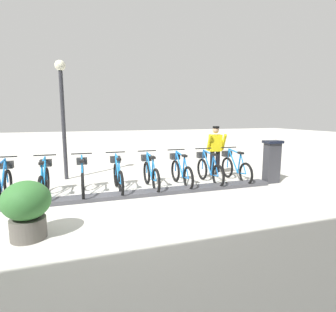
# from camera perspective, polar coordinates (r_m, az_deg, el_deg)

# --- Properties ---
(ground_plane) EXTENTS (60.00, 60.00, 0.00)m
(ground_plane) POSITION_cam_1_polar(r_m,az_deg,el_deg) (6.80, -11.93, -8.78)
(ground_plane) COLOR beige
(dock_rail_base) EXTENTS (0.44, 8.93, 0.10)m
(dock_rail_base) POSITION_cam_1_polar(r_m,az_deg,el_deg) (6.79, -11.95, -8.37)
(dock_rail_base) COLOR #47474C
(dock_rail_base) RESTS_ON ground
(payment_kiosk) EXTENTS (0.36, 0.52, 1.28)m
(payment_kiosk) POSITION_cam_1_polar(r_m,az_deg,el_deg) (8.61, 21.25, -0.98)
(payment_kiosk) COLOR #38383D
(payment_kiosk) RESTS_ON ground
(bike_docked_0) EXTENTS (1.72, 0.54, 1.02)m
(bike_docked_0) POSITION_cam_1_polar(r_m,az_deg,el_deg) (8.57, 14.04, -2.29)
(bike_docked_0) COLOR black
(bike_docked_0) RESTS_ON ground
(bike_docked_1) EXTENTS (1.72, 0.54, 1.02)m
(bike_docked_1) POSITION_cam_1_polar(r_m,az_deg,el_deg) (8.13, 8.65, -2.72)
(bike_docked_1) COLOR black
(bike_docked_1) RESTS_ON ground
(bike_docked_2) EXTENTS (1.72, 0.54, 1.02)m
(bike_docked_2) POSITION_cam_1_polar(r_m,az_deg,el_deg) (7.76, 2.70, -3.16)
(bike_docked_2) COLOR black
(bike_docked_2) RESTS_ON ground
(bike_docked_3) EXTENTS (1.72, 0.54, 1.02)m
(bike_docked_3) POSITION_cam_1_polar(r_m,az_deg,el_deg) (7.49, -3.77, -3.61)
(bike_docked_3) COLOR black
(bike_docked_3) RESTS_ON ground
(bike_docked_4) EXTENTS (1.72, 0.54, 1.02)m
(bike_docked_4) POSITION_cam_1_polar(r_m,az_deg,el_deg) (7.32, -10.64, -4.02)
(bike_docked_4) COLOR black
(bike_docked_4) RESTS_ON ground
(bike_docked_5) EXTENTS (1.72, 0.54, 1.02)m
(bike_docked_5) POSITION_cam_1_polar(r_m,az_deg,el_deg) (7.26, -17.74, -4.40)
(bike_docked_5) COLOR black
(bike_docked_5) RESTS_ON ground
(bike_docked_6) EXTENTS (1.72, 0.54, 1.02)m
(bike_docked_6) POSITION_cam_1_polar(r_m,az_deg,el_deg) (7.31, -24.85, -4.70)
(bike_docked_6) COLOR black
(bike_docked_6) RESTS_ON ground
(bike_docked_7) EXTENTS (1.72, 0.54, 1.02)m
(bike_docked_7) POSITION_cam_1_polar(r_m,az_deg,el_deg) (7.47, -31.77, -4.93)
(bike_docked_7) COLOR black
(bike_docked_7) RESTS_ON ground
(worker_near_rack) EXTENTS (0.51, 0.65, 1.66)m
(worker_near_rack) POSITION_cam_1_polar(r_m,az_deg,el_deg) (9.19, 10.06, 1.57)
(worker_near_rack) COLOR white
(worker_near_rack) RESTS_ON ground
(lamp_post) EXTENTS (0.32, 0.32, 3.67)m
(lamp_post) POSITION_cam_1_polar(r_m,az_deg,el_deg) (8.99, -21.62, 10.66)
(lamp_post) COLOR #2D2D33
(lamp_post) RESTS_ON ground
(planter_bush) EXTENTS (0.76, 0.76, 0.97)m
(planter_bush) POSITION_cam_1_polar(r_m,az_deg,el_deg) (4.98, -27.90, -9.56)
(planter_bush) COLOR #59544C
(planter_bush) RESTS_ON ground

